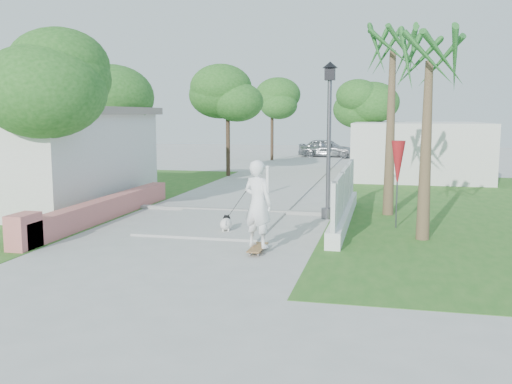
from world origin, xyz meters
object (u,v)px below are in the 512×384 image
(skateboarder, at_px, (241,206))
(parked_car, at_px, (327,148))
(street_lamp, at_px, (329,134))
(dog, at_px, (226,223))
(bollard, at_px, (267,179))
(patio_umbrella, at_px, (398,164))

(skateboarder, distance_m, parked_car, 27.17)
(street_lamp, xyz_separation_m, parked_car, (-2.41, 23.55, -1.76))
(skateboarder, xyz_separation_m, dog, (-0.67, 1.06, -0.64))
(bollard, relative_size, parked_car, 0.28)
(bollard, distance_m, skateboarder, 8.18)
(street_lamp, distance_m, dog, 4.08)
(street_lamp, xyz_separation_m, bollard, (-2.70, 4.50, -1.84))
(street_lamp, distance_m, skateboarder, 4.26)
(patio_umbrella, height_order, dog, patio_umbrella)
(patio_umbrella, relative_size, parked_car, 0.59)
(patio_umbrella, xyz_separation_m, dog, (-4.21, -1.55, -1.45))
(street_lamp, relative_size, parked_car, 1.14)
(parked_car, bearing_deg, street_lamp, -170.25)
(patio_umbrella, distance_m, parked_car, 24.94)
(street_lamp, relative_size, patio_umbrella, 1.93)
(dog, bearing_deg, parked_car, 78.73)
(skateboarder, height_order, parked_car, skateboarder)
(patio_umbrella, bearing_deg, parked_car, 99.96)
(patio_umbrella, relative_size, skateboarder, 0.90)
(bollard, bearing_deg, street_lamp, -59.04)
(skateboarder, height_order, dog, skateboarder)
(street_lamp, relative_size, bollard, 4.07)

